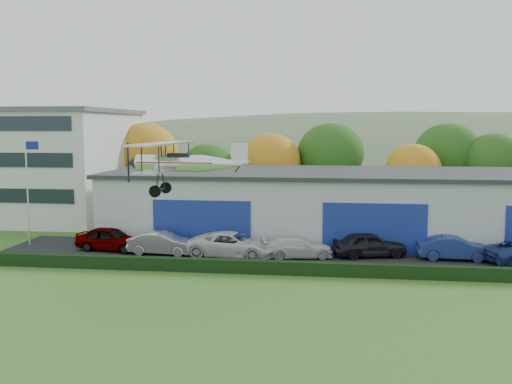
# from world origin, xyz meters

# --- Properties ---
(apron) EXTENTS (48.00, 9.00, 0.05)m
(apron) POSITION_xyz_m (3.00, 21.00, 0.03)
(apron) COLOR black
(apron) RESTS_ON ground
(hedge) EXTENTS (46.00, 0.60, 0.80)m
(hedge) POSITION_xyz_m (3.00, 16.20, 0.40)
(hedge) COLOR black
(hedge) RESTS_ON ground
(hangar) EXTENTS (40.60, 12.60, 5.30)m
(hangar) POSITION_xyz_m (5.00, 27.98, 2.66)
(hangar) COLOR #B2B7BC
(hangar) RESTS_ON ground
(office_block) EXTENTS (20.60, 15.60, 10.40)m
(office_block) POSITION_xyz_m (-28.00, 35.00, 5.21)
(office_block) COLOR silver
(office_block) RESTS_ON ground
(flagpole) EXTENTS (1.05, 0.10, 8.00)m
(flagpole) POSITION_xyz_m (-19.88, 22.00, 4.78)
(flagpole) COLOR silver
(flagpole) RESTS_ON ground
(tree_belt) EXTENTS (75.70, 13.22, 10.12)m
(tree_belt) POSITION_xyz_m (0.85, 40.62, 5.61)
(tree_belt) COLOR #3D2614
(tree_belt) RESTS_ON ground
(distant_hills) EXTENTS (430.00, 196.00, 56.00)m
(distant_hills) POSITION_xyz_m (-4.38, 140.00, -13.05)
(distant_hills) COLOR #4C6642
(distant_hills) RESTS_ON ground
(car_0) EXTENTS (5.09, 2.63, 1.66)m
(car_0) POSITION_xyz_m (-13.40, 21.04, 0.88)
(car_0) COLOR gray
(car_0) RESTS_ON apron
(car_1) EXTENTS (4.78, 1.93, 1.54)m
(car_1) POSITION_xyz_m (-9.35, 20.27, 0.82)
(car_1) COLOR silver
(car_1) RESTS_ON apron
(car_2) EXTENTS (6.28, 3.47, 1.66)m
(car_2) POSITION_xyz_m (-4.46, 20.12, 0.88)
(car_2) COLOR silver
(car_2) RESTS_ON apron
(car_3) EXTENTS (5.12, 3.03, 1.39)m
(car_3) POSITION_xyz_m (-0.12, 20.48, 0.75)
(car_3) COLOR silver
(car_3) RESTS_ON apron
(car_4) EXTENTS (5.22, 3.12, 1.66)m
(car_4) POSITION_xyz_m (4.65, 21.35, 0.88)
(car_4) COLOR black
(car_4) RESTS_ON apron
(car_5) EXTENTS (4.73, 1.74, 1.55)m
(car_5) POSITION_xyz_m (10.12, 21.18, 0.82)
(car_5) COLOR navy
(car_5) RESTS_ON apron
(biplane) EXTENTS (6.24, 7.12, 2.67)m
(biplane) POSITION_xyz_m (-5.48, 10.87, 7.03)
(biplane) COLOR silver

